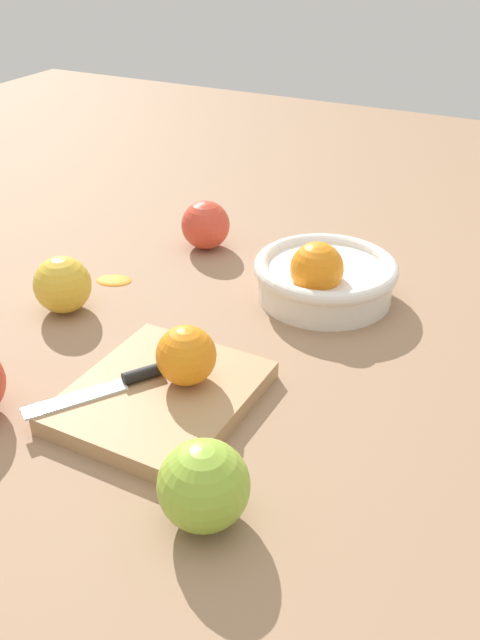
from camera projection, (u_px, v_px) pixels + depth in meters
The scene contains 9 objects.
ground_plane at pixel (171, 334), 0.88m from camera, with size 2.40×2.40×0.00m, color #997556.
bowl at pixel (324, 276), 0.94m from camera, with size 0.20×0.20×0.10m.
cutting_board at pixel (161, 396), 0.75m from camera, with size 0.21×0.18×0.02m, color tan.
orange_on_board at pixel (186, 355), 0.74m from camera, with size 0.07×0.07×0.07m, color orange.
knife at pixel (114, 384), 0.74m from camera, with size 0.14×0.10×0.01m.
apple_front_center at pixel (62, 285), 0.91m from camera, with size 0.08×0.08×0.08m, color gold.
apple_front_left at pixel (206, 225), 1.08m from camera, with size 0.08×0.08×0.08m, color #D6422D.
apple_back_right at pixel (204, 485), 0.59m from camera, with size 0.08×0.08×0.08m, color #8EB738.
citrus_peel at pixel (114, 278), 1.00m from camera, with size 0.05×0.04×0.01m, color orange.
Camera 1 is at (0.62, 0.42, 0.47)m, focal length 39.15 mm.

